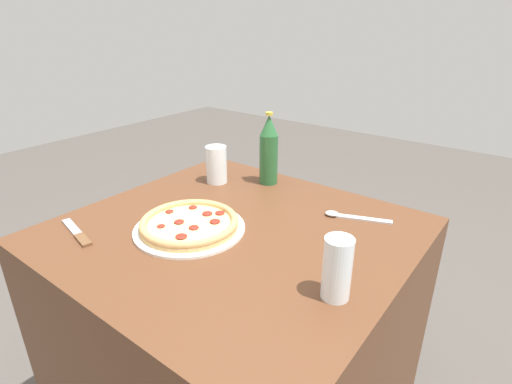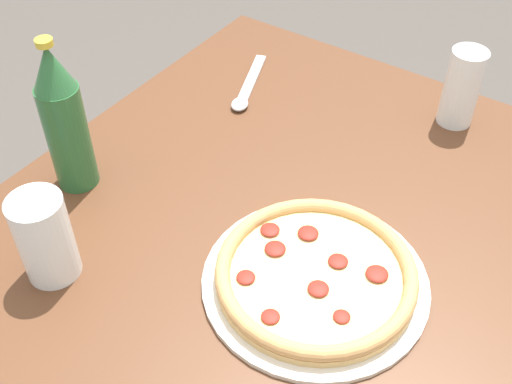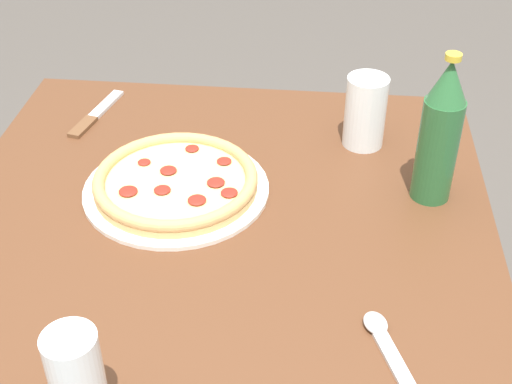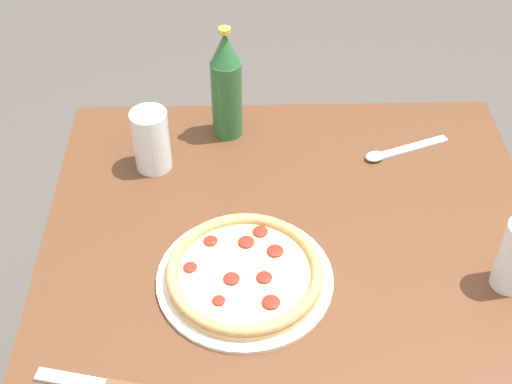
{
  "view_description": "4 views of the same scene",
  "coord_description": "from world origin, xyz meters",
  "px_view_note": "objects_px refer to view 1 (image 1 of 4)",
  "views": [
    {
      "loc": [
        -0.67,
        0.77,
        1.33
      ],
      "look_at": [
        -0.0,
        -0.1,
        0.86
      ],
      "focal_mm": 28.0,
      "sensor_mm": 36.0,
      "label": 1
    },
    {
      "loc": [
        0.61,
        0.33,
        1.49
      ],
      "look_at": [
        0.04,
        -0.06,
        0.83
      ],
      "focal_mm": 45.0,
      "sensor_mm": 36.0,
      "label": 2
    },
    {
      "loc": [
        -0.87,
        -0.16,
        1.5
      ],
      "look_at": [
        0.02,
        -0.06,
        0.84
      ],
      "focal_mm": 50.0,
      "sensor_mm": 36.0,
      "label": 3
    },
    {
      "loc": [
        0.1,
        0.91,
        1.76
      ],
      "look_at": [
        0.07,
        -0.1,
        0.82
      ],
      "focal_mm": 50.0,
      "sensor_mm": 36.0,
      "label": 4
    }
  ],
  "objects_px": {
    "pizza_pepperoni": "(190,224)",
    "spoon": "(348,216)",
    "knife": "(77,233)",
    "glass_red_wine": "(337,272)",
    "glass_lemonade": "(216,166)",
    "beer_bottle": "(269,150)"
  },
  "relations": [
    {
      "from": "pizza_pepperoni",
      "to": "spoon",
      "type": "relative_size",
      "value": 1.63
    },
    {
      "from": "knife",
      "to": "spoon",
      "type": "distance_m",
      "value": 0.79
    },
    {
      "from": "glass_red_wine",
      "to": "spoon",
      "type": "xyz_separation_m",
      "value": [
        0.14,
        -0.36,
        -0.06
      ]
    },
    {
      "from": "glass_lemonade",
      "to": "beer_bottle",
      "type": "relative_size",
      "value": 0.52
    },
    {
      "from": "glass_red_wine",
      "to": "spoon",
      "type": "relative_size",
      "value": 0.74
    },
    {
      "from": "glass_lemonade",
      "to": "glass_red_wine",
      "type": "xyz_separation_m",
      "value": [
        -0.66,
        0.34,
        0.0
      ]
    },
    {
      "from": "beer_bottle",
      "to": "spoon",
      "type": "xyz_separation_m",
      "value": [
        -0.36,
        0.08,
        -0.12
      ]
    },
    {
      "from": "beer_bottle",
      "to": "glass_red_wine",
      "type": "bearing_deg",
      "value": 138.19
    },
    {
      "from": "beer_bottle",
      "to": "glass_lemonade",
      "type": "bearing_deg",
      "value": 35.41
    },
    {
      "from": "pizza_pepperoni",
      "to": "beer_bottle",
      "type": "distance_m",
      "value": 0.44
    },
    {
      "from": "pizza_pepperoni",
      "to": "spoon",
      "type": "bearing_deg",
      "value": -133.4
    },
    {
      "from": "glass_red_wine",
      "to": "beer_bottle",
      "type": "height_order",
      "value": "beer_bottle"
    },
    {
      "from": "knife",
      "to": "beer_bottle",
      "type": "bearing_deg",
      "value": -107.27
    },
    {
      "from": "spoon",
      "to": "knife",
      "type": "bearing_deg",
      "value": 44.9
    },
    {
      "from": "glass_lemonade",
      "to": "beer_bottle",
      "type": "xyz_separation_m",
      "value": [
        -0.16,
        -0.11,
        0.06
      ]
    },
    {
      "from": "glass_lemonade",
      "to": "knife",
      "type": "xyz_separation_m",
      "value": [
        0.04,
        0.53,
        -0.06
      ]
    },
    {
      "from": "beer_bottle",
      "to": "spoon",
      "type": "bearing_deg",
      "value": 166.77
    },
    {
      "from": "pizza_pepperoni",
      "to": "beer_bottle",
      "type": "relative_size",
      "value": 1.21
    },
    {
      "from": "spoon",
      "to": "pizza_pepperoni",
      "type": "bearing_deg",
      "value": 46.6
    },
    {
      "from": "glass_lemonade",
      "to": "glass_red_wine",
      "type": "relative_size",
      "value": 0.95
    },
    {
      "from": "glass_lemonade",
      "to": "knife",
      "type": "relative_size",
      "value": 0.72
    },
    {
      "from": "beer_bottle",
      "to": "knife",
      "type": "relative_size",
      "value": 1.37
    }
  ]
}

